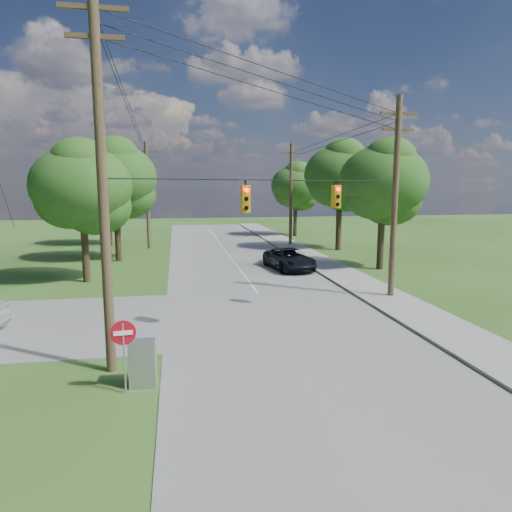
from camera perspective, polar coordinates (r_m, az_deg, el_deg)
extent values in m
plane|color=#2B4C19|center=(15.75, -0.45, -13.53)|extent=(140.00, 140.00, 0.00)
cube|color=gray|center=(20.74, 2.75, -7.92)|extent=(10.00, 100.00, 0.03)
cube|color=gray|center=(23.09, 19.31, -6.55)|extent=(2.60, 100.00, 0.12)
cylinder|color=brown|center=(14.93, -18.65, 8.40)|extent=(0.32, 0.32, 12.00)
cube|color=brown|center=(15.77, -19.67, 27.24)|extent=(2.00, 0.12, 0.14)
cube|color=brown|center=(15.53, -19.50, 24.45)|extent=(1.70, 0.12, 0.14)
cylinder|color=brown|center=(25.06, 16.97, 6.77)|extent=(0.32, 0.32, 10.50)
cube|color=brown|center=(25.31, 17.43, 16.65)|extent=(2.00, 0.12, 0.14)
cube|color=brown|center=(25.21, 17.35, 14.85)|extent=(1.70, 0.12, 0.14)
cylinder|color=brown|center=(45.79, 4.38, 7.59)|extent=(0.32, 0.32, 10.00)
cube|color=brown|center=(45.88, 4.44, 12.71)|extent=(2.00, 0.12, 0.14)
cylinder|color=brown|center=(44.45, -13.41, 7.34)|extent=(0.32, 0.32, 10.00)
cube|color=brown|center=(44.55, -13.60, 12.61)|extent=(2.00, 0.12, 0.14)
cylinder|color=black|center=(19.60, 4.00, 21.67)|extent=(13.52, 7.63, 1.53)
cylinder|color=black|center=(19.51, 3.99, 20.52)|extent=(13.52, 7.63, 1.53)
cylinder|color=black|center=(19.44, 3.98, 19.37)|extent=(13.52, 7.63, 1.53)
cylinder|color=black|center=(35.38, 9.00, 14.19)|extent=(0.03, 22.00, 0.53)
cylinder|color=black|center=(29.94, -15.08, 16.44)|extent=(0.43, 29.60, 2.03)
cylinder|color=black|center=(35.35, 8.98, 13.55)|extent=(0.03, 22.00, 0.53)
cylinder|color=black|center=(29.89, -15.05, 15.68)|extent=(0.43, 29.60, 2.03)
cylinder|color=black|center=(19.11, 3.87, 9.44)|extent=(13.52, 7.63, 0.04)
cube|color=#E1A40D|center=(17.59, -1.27, 7.15)|extent=(0.32, 0.22, 1.05)
sphere|color=#FF0C05|center=(17.44, -1.20, 8.29)|extent=(0.17, 0.17, 0.17)
cube|color=#E1A40D|center=(17.83, -1.38, 7.17)|extent=(0.32, 0.22, 1.05)
sphere|color=#FF0C05|center=(17.96, -1.46, 8.30)|extent=(0.17, 0.17, 0.17)
cube|color=#E1A40D|center=(21.24, 10.08, 7.31)|extent=(0.32, 0.22, 1.05)
sphere|color=#FF0C05|center=(21.11, 10.24, 8.25)|extent=(0.17, 0.17, 0.17)
cube|color=#E1A40D|center=(21.47, 9.86, 7.33)|extent=(0.32, 0.22, 1.05)
sphere|color=#FF0C05|center=(21.59, 9.76, 8.27)|extent=(0.17, 0.17, 0.17)
cylinder|color=#3C2F1E|center=(30.22, -20.51, -0.12)|extent=(0.45, 0.45, 3.15)
ellipsoid|color=#234C17|center=(29.89, -20.97, 8.17)|extent=(6.00, 6.00, 4.92)
cylinder|color=#3C2F1E|center=(37.89, -16.87, 2.04)|extent=(0.50, 0.50, 3.50)
ellipsoid|color=#234C17|center=(37.65, -17.20, 9.39)|extent=(6.40, 6.40, 5.25)
cylinder|color=#3C2F1E|center=(48.02, -17.83, 3.26)|extent=(0.48, 0.47, 3.32)
ellipsoid|color=#234C17|center=(47.82, -18.10, 8.76)|extent=(6.00, 6.00, 4.92)
cylinder|color=#3C2F1E|center=(33.88, 15.30, 1.19)|extent=(0.48, 0.48, 3.32)
ellipsoid|color=#234C17|center=(33.60, 15.62, 9.00)|extent=(6.20, 6.20, 5.08)
cylinder|color=#3C2F1E|center=(43.22, 10.28, 3.20)|extent=(0.52, 0.52, 3.67)
ellipsoid|color=#234C17|center=(43.03, 10.47, 9.96)|extent=(6.60, 6.60, 5.41)
cylinder|color=#3C2F1E|center=(54.36, 4.92, 4.16)|extent=(0.45, 0.45, 3.15)
ellipsoid|color=#234C17|center=(54.17, 4.98, 8.77)|extent=(5.80, 5.80, 4.76)
imported|color=black|center=(32.63, 4.19, -0.38)|extent=(3.23, 5.65, 1.48)
cube|color=#949799|center=(14.46, -13.98, -12.90)|extent=(0.80, 0.59, 1.41)
cylinder|color=#949799|center=(13.96, -16.13, -12.22)|extent=(0.06, 0.06, 2.12)
cylinder|color=#A70B17|center=(13.71, -16.27, -9.20)|extent=(0.73, 0.10, 0.73)
cube|color=white|center=(13.68, -16.29, -9.24)|extent=(0.53, 0.08, 0.13)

